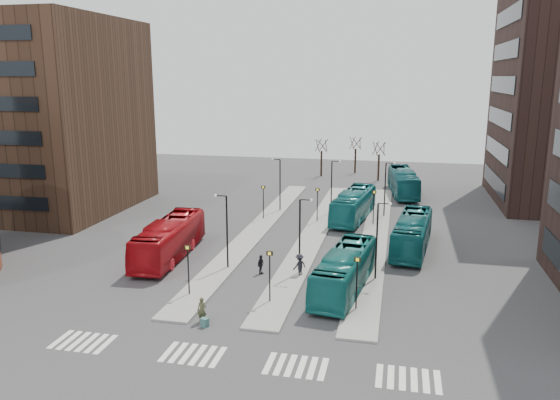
% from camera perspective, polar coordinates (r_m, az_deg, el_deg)
% --- Properties ---
extents(ground, '(160.00, 160.00, 0.00)m').
position_cam_1_polar(ground, '(29.24, -10.15, -19.47)').
color(ground, '#323234').
rests_on(ground, ground).
extents(island_left, '(2.50, 45.00, 0.15)m').
position_cam_1_polar(island_left, '(56.65, -2.34, -3.01)').
color(island_left, gray).
rests_on(island_left, ground).
extents(island_mid, '(2.50, 45.00, 0.15)m').
position_cam_1_polar(island_mid, '(55.47, 3.68, -3.37)').
color(island_mid, gray).
rests_on(island_mid, ground).
extents(island_right, '(2.50, 45.00, 0.15)m').
position_cam_1_polar(island_right, '(54.93, 9.89, -3.70)').
color(island_right, gray).
rests_on(island_right, ground).
extents(suitcase, '(0.55, 0.50, 0.57)m').
position_cam_1_polar(suitcase, '(35.73, -7.88, -12.56)').
color(suitcase, navy).
rests_on(suitcase, ground).
extents(red_bus, '(3.53, 12.18, 3.35)m').
position_cam_1_polar(red_bus, '(48.58, -11.48, -4.00)').
color(red_bus, '#AC0D14').
rests_on(red_bus, ground).
extents(teal_bus_a, '(4.06, 11.44, 3.12)m').
position_cam_1_polar(teal_bus_a, '(40.77, 6.80, -7.30)').
color(teal_bus_a, '#156966').
rests_on(teal_bus_a, ground).
extents(teal_bus_b, '(4.28, 11.98, 3.26)m').
position_cam_1_polar(teal_bus_b, '(60.72, 7.70, -0.51)').
color(teal_bus_b, '#166E72').
rests_on(teal_bus_b, ground).
extents(teal_bus_c, '(3.98, 11.69, 3.19)m').
position_cam_1_polar(teal_bus_c, '(51.07, 13.66, -3.37)').
color(teal_bus_c, '#135C5F').
rests_on(teal_bus_c, ground).
extents(teal_bus_d, '(4.35, 12.49, 3.41)m').
position_cam_1_polar(teal_bus_d, '(74.61, 12.74, 1.84)').
color(teal_bus_d, '#135960').
rests_on(teal_bus_d, ground).
extents(traveller, '(0.64, 0.45, 1.68)m').
position_cam_1_polar(traveller, '(36.09, -8.16, -11.32)').
color(traveller, '#44472A').
rests_on(traveller, ground).
extents(commuter_a, '(0.89, 0.76, 1.57)m').
position_cam_1_polar(commuter_a, '(44.70, -12.60, -6.75)').
color(commuter_a, black).
rests_on(commuter_a, ground).
extents(commuter_b, '(0.58, 0.99, 1.58)m').
position_cam_1_polar(commuter_b, '(43.98, -2.03, -6.75)').
color(commuter_b, black).
rests_on(commuter_b, ground).
extents(commuter_c, '(1.28, 1.34, 1.83)m').
position_cam_1_polar(commuter_c, '(43.48, 2.05, -6.81)').
color(commuter_c, black).
rests_on(commuter_c, ground).
extents(crosswalk_stripes, '(22.35, 2.40, 0.01)m').
position_cam_1_polar(crosswalk_stripes, '(31.94, -4.28, -16.28)').
color(crosswalk_stripes, silver).
rests_on(crosswalk_stripes, ground).
extents(office_block, '(25.00, 20.12, 22.00)m').
position_cam_1_polar(office_block, '(71.86, -25.59, 7.98)').
color(office_block, '#3F2A1D').
rests_on(office_block, ground).
extents(sign_poles, '(12.45, 22.12, 3.65)m').
position_cam_1_polar(sign_poles, '(48.26, 1.97, -2.95)').
color(sign_poles, black).
rests_on(sign_poles, ground).
extents(lamp_posts, '(14.04, 20.24, 6.12)m').
position_cam_1_polar(lamp_posts, '(52.58, 4.08, -0.33)').
color(lamp_posts, black).
rests_on(lamp_posts, ground).
extents(bare_trees, '(10.97, 8.14, 5.90)m').
position_cam_1_polar(bare_trees, '(86.61, 7.48, 4.23)').
color(bare_trees, black).
rests_on(bare_trees, ground).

